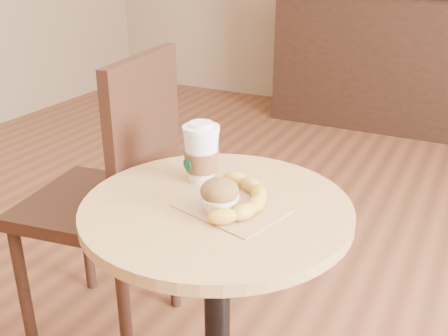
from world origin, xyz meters
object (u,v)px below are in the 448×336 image
Objects in this scene: cafe_table at (217,282)px; banana at (237,198)px; coffee_cup at (202,155)px; muffin at (220,196)px; chair_left at (113,193)px.

banana is at bearing 12.86° from cafe_table.
coffee_cup is 0.20m from muffin.
banana is (0.15, -0.09, -0.05)m from coffee_cup.
banana is (0.56, -0.21, 0.20)m from chair_left.
chair_left reaches higher than cafe_table.
banana is (0.05, 0.01, 0.25)m from cafe_table.
coffee_cup is (-0.10, 0.11, 0.30)m from cafe_table.
chair_left is 0.50m from coffee_cup.
muffin is 0.06m from banana.
cafe_table is 0.28m from muffin.
cafe_table is at bearing 57.86° from chair_left.
chair_left is at bearing 146.38° from banana.
chair_left is (-0.51, 0.22, 0.05)m from cafe_table.
cafe_table is at bearing 179.97° from banana.
muffin reaches higher than cafe_table.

